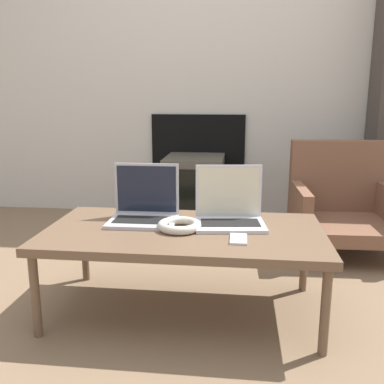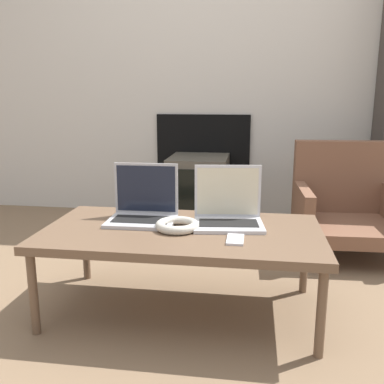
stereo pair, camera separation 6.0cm
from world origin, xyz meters
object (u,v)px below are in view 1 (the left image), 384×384
(laptop_right, at_px, (229,211))
(headphones, at_px, (179,225))
(phone, at_px, (238,239))
(armchair, at_px, (341,202))
(tv, at_px, (195,190))
(laptop_left, at_px, (144,208))

(laptop_right, xyz_separation_m, headphones, (-0.21, -0.11, -0.04))
(phone, bearing_deg, armchair, 58.60)
(laptop_right, distance_m, armchair, 1.05)
(headphones, relative_size, phone, 1.53)
(laptop_right, bearing_deg, tv, 96.48)
(laptop_right, height_order, tv, laptop_right)
(laptop_left, bearing_deg, tv, 84.90)
(laptop_right, distance_m, tv, 1.31)
(laptop_right, relative_size, headphones, 1.72)
(phone, bearing_deg, tv, 102.79)
(headphones, relative_size, tv, 0.37)
(laptop_left, xyz_separation_m, phone, (0.43, -0.22, -0.06))
(headphones, xyz_separation_m, armchair, (0.87, 0.91, -0.10))
(laptop_right, height_order, phone, laptop_right)
(headphones, xyz_separation_m, tv, (-0.09, 1.38, -0.15))
(tv, relative_size, armchair, 0.75)
(headphones, distance_m, armchair, 1.27)
(laptop_right, bearing_deg, armchair, 43.54)
(laptop_right, distance_m, phone, 0.23)
(tv, height_order, armchair, armchair)
(headphones, bearing_deg, armchair, 46.21)
(phone, height_order, armchair, armchair)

